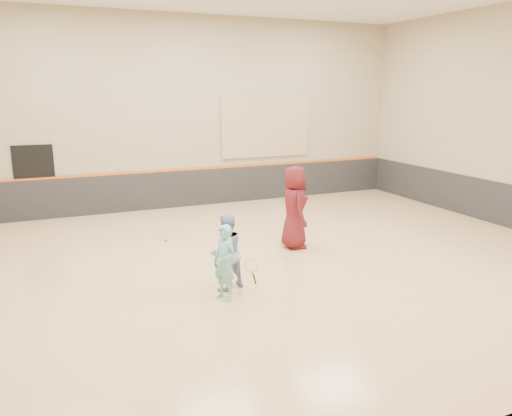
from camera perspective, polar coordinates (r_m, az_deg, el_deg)
name	(u,v)px	position (r m, az deg, el deg)	size (l,w,h in m)	color
room	(261,227)	(10.85, 0.53, -2.21)	(15.04, 12.04, 6.22)	tan
wainscot_back	(187,188)	(16.40, -7.86, 2.25)	(14.90, 0.04, 1.20)	#232326
wainscot_right	(509,206)	(15.40, 26.91, 0.19)	(0.04, 11.90, 1.20)	#232326
accent_stripe	(187,169)	(16.28, -7.92, 4.38)	(14.90, 0.03, 0.06)	#D85914
acoustic_panel	(266,127)	(17.07, 1.17, 9.24)	(3.20, 0.08, 2.00)	tan
doorway	(35,183)	(15.77, -23.90, 2.63)	(1.10, 0.05, 2.20)	black
girl	(225,263)	(9.02, -3.61, -6.26)	(0.51, 0.34, 1.40)	#6FC1C0
instructor	(226,252)	(9.47, -3.44, -5.06)	(0.72, 0.56, 1.47)	#86A0D0
young_man	(294,207)	(11.94, 4.39, 0.08)	(0.97, 0.63, 1.98)	#5B151A
held_racket	(251,265)	(9.36, -0.60, -6.56)	(0.34, 0.34, 0.53)	#AFE031
spare_racket	(161,237)	(13.07, -10.79, -3.29)	(0.60, 0.60, 0.07)	#B5E532
ball_under_racket	(253,272)	(10.43, -0.39, -7.37)	(0.07, 0.07, 0.07)	#DEEF37
ball_in_hand	(303,195)	(11.84, 5.39, 1.51)	(0.07, 0.07, 0.07)	yellow
ball_beside_spare	(233,242)	(12.47, -2.68, -3.87)	(0.07, 0.07, 0.07)	#C8E936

